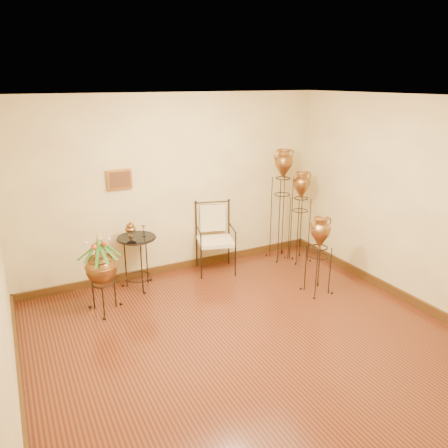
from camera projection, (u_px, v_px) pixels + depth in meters
name	position (u px, v px, depth m)	size (l,w,h in m)	color
ground	(256.00, 348.00, 5.08)	(5.00, 5.00, 0.00)	#5B2E15
room_shell	(258.00, 205.00, 4.54)	(5.02, 5.02, 2.81)	#EEE699
amphora_tall	(282.00, 204.00, 7.36)	(0.49, 0.49, 1.92)	black
amphora_mid	(300.00, 216.00, 7.32)	(0.39, 0.39, 1.57)	black
amphora_short	(319.00, 255.00, 6.25)	(0.36, 0.36, 1.17)	black
planter_urn	(101.00, 265.00, 5.69)	(0.84, 0.84, 1.20)	black
armchair	(215.00, 239.00, 6.95)	(0.76, 0.73, 1.12)	black
side_table	(138.00, 261.00, 6.45)	(0.69, 0.69, 1.01)	black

